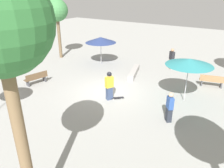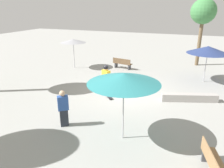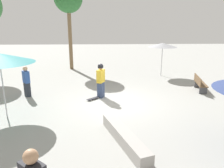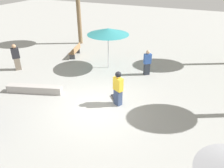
{
  "view_description": "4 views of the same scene",
  "coord_description": "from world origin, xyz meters",
  "px_view_note": "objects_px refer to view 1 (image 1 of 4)",
  "views": [
    {
      "loc": [
        7.38,
        -10.57,
        6.14
      ],
      "look_at": [
        0.9,
        -0.92,
        1.1
      ],
      "focal_mm": 35.0,
      "sensor_mm": 36.0,
      "label": 1
    },
    {
      "loc": [
        11.42,
        3.74,
        4.84
      ],
      "look_at": [
        0.59,
        -0.49,
        0.67
      ],
      "focal_mm": 35.0,
      "sensor_mm": 36.0,
      "label": 2
    },
    {
      "loc": [
        0.54,
        9.93,
        3.73
      ],
      "look_at": [
        0.07,
        -0.86,
        0.7
      ],
      "focal_mm": 35.0,
      "sensor_mm": 36.0,
      "label": 3
    },
    {
      "loc": [
        -7.67,
        -4.24,
        5.99
      ],
      "look_at": [
        0.08,
        -0.76,
        1.39
      ],
      "focal_mm": 35.0,
      "sensor_mm": 36.0,
      "label": 4
    }
  ],
  "objects_px": {
    "concrete_ledge": "(134,72)",
    "skater_main": "(109,85)",
    "skateboard": "(117,98)",
    "palm_tree_center_right": "(57,11)",
    "bench_far": "(36,78)",
    "shade_umbrella_teal": "(189,62)",
    "bystander_watching": "(170,107)",
    "shade_umbrella_navy": "(101,40)",
    "bench_near": "(212,81)",
    "bystander_far": "(172,59)"
  },
  "relations": [
    {
      "from": "concrete_ledge",
      "to": "bench_far",
      "type": "relative_size",
      "value": 1.77
    },
    {
      "from": "skateboard",
      "to": "bench_far",
      "type": "distance_m",
      "value": 6.1
    },
    {
      "from": "shade_umbrella_teal",
      "to": "bystander_far",
      "type": "xyz_separation_m",
      "value": [
        -2.73,
        5.24,
        -1.58
      ]
    },
    {
      "from": "bench_near",
      "to": "shade_umbrella_teal",
      "type": "height_order",
      "value": "shade_umbrella_teal"
    },
    {
      "from": "skater_main",
      "to": "skateboard",
      "type": "bearing_deg",
      "value": -22.7
    },
    {
      "from": "concrete_ledge",
      "to": "bench_far",
      "type": "distance_m",
      "value": 7.28
    },
    {
      "from": "bench_far",
      "to": "shade_umbrella_teal",
      "type": "height_order",
      "value": "shade_umbrella_teal"
    },
    {
      "from": "skateboard",
      "to": "bench_far",
      "type": "bearing_deg",
      "value": 149.15
    },
    {
      "from": "skateboard",
      "to": "shade_umbrella_navy",
      "type": "height_order",
      "value": "shade_umbrella_navy"
    },
    {
      "from": "bench_near",
      "to": "palm_tree_center_right",
      "type": "height_order",
      "value": "palm_tree_center_right"
    },
    {
      "from": "shade_umbrella_navy",
      "to": "shade_umbrella_teal",
      "type": "relative_size",
      "value": 1.01
    },
    {
      "from": "skateboard",
      "to": "bench_far",
      "type": "relative_size",
      "value": 0.44
    },
    {
      "from": "bystander_far",
      "to": "concrete_ledge",
      "type": "bearing_deg",
      "value": -81.93
    },
    {
      "from": "bench_far",
      "to": "shade_umbrella_teal",
      "type": "distance_m",
      "value": 10.18
    },
    {
      "from": "shade_umbrella_navy",
      "to": "shade_umbrella_teal",
      "type": "bearing_deg",
      "value": -19.49
    },
    {
      "from": "skater_main",
      "to": "palm_tree_center_right",
      "type": "height_order",
      "value": "palm_tree_center_right"
    },
    {
      "from": "skateboard",
      "to": "palm_tree_center_right",
      "type": "xyz_separation_m",
      "value": [
        -9.37,
        4.4,
        4.28
      ]
    },
    {
      "from": "bench_far",
      "to": "palm_tree_center_right",
      "type": "distance_m",
      "value": 7.66
    },
    {
      "from": "skateboard",
      "to": "palm_tree_center_right",
      "type": "bearing_deg",
      "value": 112.29
    },
    {
      "from": "skater_main",
      "to": "bench_far",
      "type": "relative_size",
      "value": 1.07
    },
    {
      "from": "bench_far",
      "to": "shade_umbrella_navy",
      "type": "relative_size",
      "value": 0.62
    },
    {
      "from": "skateboard",
      "to": "concrete_ledge",
      "type": "xyz_separation_m",
      "value": [
        -1.13,
        4.2,
        0.15
      ]
    },
    {
      "from": "shade_umbrella_navy",
      "to": "bystander_far",
      "type": "xyz_separation_m",
      "value": [
        5.62,
        2.28,
        -1.31
      ]
    },
    {
      "from": "concrete_ledge",
      "to": "bench_far",
      "type": "bearing_deg",
      "value": -131.62
    },
    {
      "from": "shade_umbrella_navy",
      "to": "concrete_ledge",
      "type": "bearing_deg",
      "value": -11.3
    },
    {
      "from": "bench_far",
      "to": "bystander_watching",
      "type": "height_order",
      "value": "bystander_watching"
    },
    {
      "from": "shade_umbrella_navy",
      "to": "shade_umbrella_teal",
      "type": "height_order",
      "value": "shade_umbrella_teal"
    },
    {
      "from": "concrete_ledge",
      "to": "bystander_far",
      "type": "distance_m",
      "value": 3.63
    },
    {
      "from": "skater_main",
      "to": "shade_umbrella_teal",
      "type": "relative_size",
      "value": 0.67
    },
    {
      "from": "skater_main",
      "to": "bystander_watching",
      "type": "bearing_deg",
      "value": -68.55
    },
    {
      "from": "concrete_ledge",
      "to": "palm_tree_center_right",
      "type": "distance_m",
      "value": 9.22
    },
    {
      "from": "bench_near",
      "to": "bench_far",
      "type": "xyz_separation_m",
      "value": [
        -10.35,
        -6.37,
        0.0
      ]
    },
    {
      "from": "palm_tree_center_right",
      "to": "bystander_watching",
      "type": "distance_m",
      "value": 14.25
    },
    {
      "from": "concrete_ledge",
      "to": "bystander_watching",
      "type": "bearing_deg",
      "value": -46.36
    },
    {
      "from": "palm_tree_center_right",
      "to": "bystander_far",
      "type": "bearing_deg",
      "value": 15.65
    },
    {
      "from": "shade_umbrella_teal",
      "to": "bystander_far",
      "type": "bearing_deg",
      "value": 117.53
    },
    {
      "from": "shade_umbrella_teal",
      "to": "bystander_far",
      "type": "relative_size",
      "value": 1.53
    },
    {
      "from": "skater_main",
      "to": "bystander_watching",
      "type": "relative_size",
      "value": 1.11
    },
    {
      "from": "skateboard",
      "to": "bystander_watching",
      "type": "distance_m",
      "value": 3.62
    },
    {
      "from": "skateboard",
      "to": "bench_near",
      "type": "xyz_separation_m",
      "value": [
        4.38,
        5.13,
        0.37
      ]
    },
    {
      "from": "bench_far",
      "to": "bystander_watching",
      "type": "xyz_separation_m",
      "value": [
        9.45,
        0.6,
        0.37
      ]
    },
    {
      "from": "bench_far",
      "to": "shade_umbrella_navy",
      "type": "distance_m",
      "value": 6.52
    },
    {
      "from": "concrete_ledge",
      "to": "skater_main",
      "type": "bearing_deg",
      "value": -80.33
    },
    {
      "from": "shade_umbrella_navy",
      "to": "palm_tree_center_right",
      "type": "distance_m",
      "value": 5.02
    },
    {
      "from": "palm_tree_center_right",
      "to": "bystander_watching",
      "type": "height_order",
      "value": "palm_tree_center_right"
    },
    {
      "from": "bench_far",
      "to": "concrete_ledge",
      "type": "bearing_deg",
      "value": -30.4
    },
    {
      "from": "shade_umbrella_teal",
      "to": "bench_far",
      "type": "bearing_deg",
      "value": -161.12
    },
    {
      "from": "concrete_ledge",
      "to": "shade_umbrella_teal",
      "type": "height_order",
      "value": "shade_umbrella_teal"
    },
    {
      "from": "palm_tree_center_right",
      "to": "shade_umbrella_teal",
      "type": "bearing_deg",
      "value": -10.6
    },
    {
      "from": "bystander_far",
      "to": "bystander_watching",
      "type": "bearing_deg",
      "value": -30.97
    }
  ]
}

